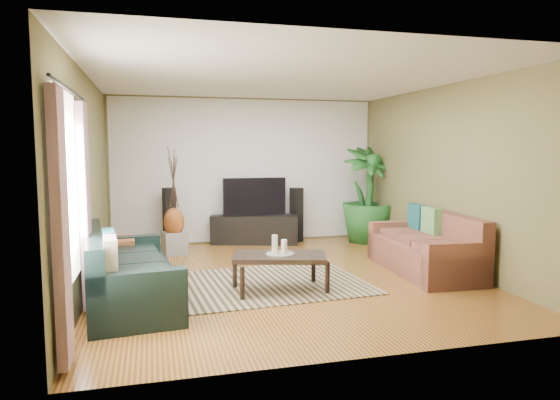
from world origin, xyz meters
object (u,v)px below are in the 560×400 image
object	(u,v)px
sofa_right	(424,243)
vase	(174,222)
tv_stand	(255,229)
television	(255,196)
side_table	(113,260)
speaker_right	(296,215)
coffee_table	(280,273)
sofa_left	(130,266)
potted_plant	(368,195)
pedestal	(174,243)
speaker_left	(169,218)

from	to	relation	value
sofa_right	vase	bearing A→B (deg)	-118.58
tv_stand	television	size ratio (longest dim) A/B	1.36
tv_stand	side_table	distance (m)	3.19
speaker_right	side_table	distance (m)	3.84
tv_stand	coffee_table	bearing A→B (deg)	-78.81
sofa_right	coffee_table	size ratio (longest dim) A/B	1.76
coffee_table	vase	bearing A→B (deg)	130.42
coffee_table	television	distance (m)	3.21
coffee_table	side_table	distance (m)	2.26
sofa_left	tv_stand	size ratio (longest dim) A/B	1.37
speaker_right	potted_plant	size ratio (longest dim) A/B	0.57
pedestal	speaker_right	bearing A→B (deg)	14.61
sofa_left	speaker_right	bearing A→B (deg)	-49.43
sofa_right	speaker_right	size ratio (longest dim) A/B	1.95
potted_plant	pedestal	xyz separation A→B (m)	(-3.59, -0.23, -0.71)
speaker_right	coffee_table	bearing A→B (deg)	-127.18
sofa_left	side_table	world-z (taller)	sofa_left
coffee_table	speaker_left	world-z (taller)	speaker_left
potted_plant	side_table	size ratio (longest dim) A/B	3.07
potted_plant	speaker_left	bearing A→B (deg)	174.23
potted_plant	vase	bearing A→B (deg)	-176.31
sofa_right	side_table	size ratio (longest dim) A/B	3.42
coffee_table	pedestal	world-z (taller)	coffee_table
pedestal	side_table	bearing A→B (deg)	-119.04
coffee_table	speaker_left	size ratio (longest dim) A/B	1.06
speaker_right	sofa_left	bearing A→B (deg)	-150.24
sofa_left	coffee_table	world-z (taller)	sofa_left
television	vase	bearing A→B (deg)	-158.10
speaker_left	speaker_right	distance (m)	2.36
sofa_right	potted_plant	bearing A→B (deg)	178.66
tv_stand	potted_plant	world-z (taller)	potted_plant
sofa_left	pedestal	size ratio (longest dim) A/B	5.85
tv_stand	pedestal	distance (m)	1.61
coffee_table	pedestal	size ratio (longest dim) A/B	3.03
speaker_left	side_table	distance (m)	2.31
side_table	sofa_right	bearing A→B (deg)	-7.44
sofa_right	vase	size ratio (longest dim) A/B	4.17
speaker_left	speaker_right	size ratio (longest dim) A/B	1.04
potted_plant	side_table	world-z (taller)	potted_plant
tv_stand	side_table	size ratio (longest dim) A/B	2.74
television	side_table	distance (m)	3.25
pedestal	vase	bearing A→B (deg)	0.00
sofa_right	potted_plant	world-z (taller)	potted_plant
coffee_table	vase	distance (m)	2.81
sofa_left	side_table	xyz separation A→B (m)	(-0.25, 0.98, -0.13)
television	speaker_right	distance (m)	0.89
tv_stand	potted_plant	size ratio (longest dim) A/B	0.89
television	side_table	bearing A→B (deg)	-137.58
sofa_left	potted_plant	size ratio (longest dim) A/B	1.22
potted_plant	sofa_right	bearing A→B (deg)	-94.53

